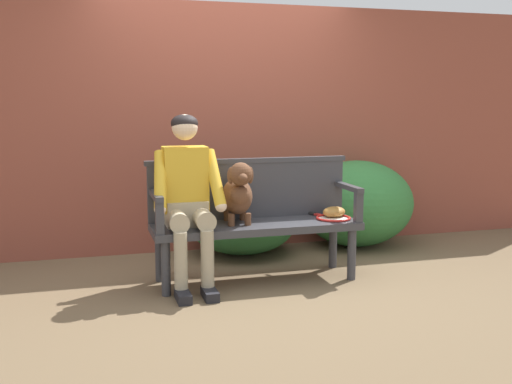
# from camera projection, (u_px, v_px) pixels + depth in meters

# --- Properties ---
(ground_plane) EXTENTS (40.00, 40.00, 0.00)m
(ground_plane) POSITION_uv_depth(u_px,v_px,m) (256.00, 280.00, 4.96)
(ground_plane) COLOR brown
(brick_garden_fence) EXTENTS (8.00, 0.30, 2.37)m
(brick_garden_fence) POSITION_uv_depth(u_px,v_px,m) (220.00, 128.00, 6.01)
(brick_garden_fence) COLOR brown
(brick_garden_fence) RESTS_ON ground
(hedge_bush_far_right) EXTENTS (1.01, 0.97, 0.56)m
(hedge_bush_far_right) POSITION_uv_depth(u_px,v_px,m) (242.00, 224.00, 5.82)
(hedge_bush_far_right) COLOR #337538
(hedge_bush_far_right) RESTS_ON ground
(hedge_bush_far_left) EXTENTS (1.15, 1.02, 0.86)m
(hedge_bush_far_left) POSITION_uv_depth(u_px,v_px,m) (357.00, 203.00, 6.09)
(hedge_bush_far_left) COLOR #337538
(hedge_bush_far_left) RESTS_ON ground
(garden_bench) EXTENTS (1.67, 0.51, 0.48)m
(garden_bench) POSITION_uv_depth(u_px,v_px,m) (256.00, 230.00, 4.90)
(garden_bench) COLOR #38383D
(garden_bench) RESTS_ON ground
(bench_backrest) EXTENTS (1.71, 0.06, 0.50)m
(bench_backrest) POSITION_uv_depth(u_px,v_px,m) (249.00, 188.00, 5.06)
(bench_backrest) COLOR #38383D
(bench_backrest) RESTS_ON garden_bench
(bench_armrest_left_end) EXTENTS (0.06, 0.51, 0.28)m
(bench_armrest_left_end) POSITION_uv_depth(u_px,v_px,m) (157.00, 204.00, 4.56)
(bench_armrest_left_end) COLOR #38383D
(bench_armrest_left_end) RESTS_ON garden_bench
(bench_armrest_right_end) EXTENTS (0.06, 0.51, 0.28)m
(bench_armrest_right_end) POSITION_uv_depth(u_px,v_px,m) (352.00, 195.00, 4.99)
(bench_armrest_right_end) COLOR #38383D
(bench_armrest_right_end) RESTS_ON garden_bench
(person_seated) EXTENTS (0.56, 0.65, 1.35)m
(person_seated) POSITION_uv_depth(u_px,v_px,m) (187.00, 193.00, 4.68)
(person_seated) COLOR black
(person_seated) RESTS_ON ground
(dog_on_bench) EXTENTS (0.26, 0.51, 0.50)m
(dog_on_bench) POSITION_uv_depth(u_px,v_px,m) (238.00, 193.00, 4.80)
(dog_on_bench) COLOR brown
(dog_on_bench) RESTS_ON garden_bench
(tennis_racket) EXTENTS (0.40, 0.57, 0.03)m
(tennis_racket) POSITION_uv_depth(u_px,v_px,m) (331.00, 217.00, 5.05)
(tennis_racket) COLOR red
(tennis_racket) RESTS_ON garden_bench
(baseball_glove) EXTENTS (0.28, 0.26, 0.09)m
(baseball_glove) POSITION_uv_depth(u_px,v_px,m) (334.00, 212.00, 5.11)
(baseball_glove) COLOR #9E6B2D
(baseball_glove) RESTS_ON garden_bench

